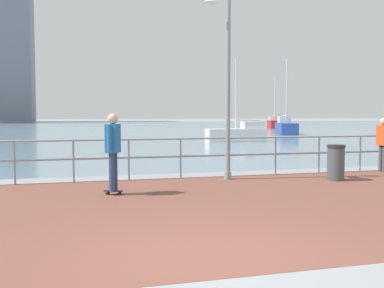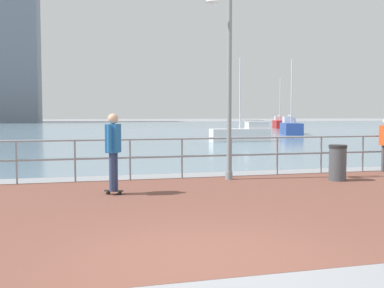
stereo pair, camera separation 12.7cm
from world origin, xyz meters
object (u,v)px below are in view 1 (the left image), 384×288
object	(u,v)px
lamppost	(223,64)
sailboat_white	(238,133)
bystander	(383,140)
sailboat_navy	(286,127)
trash_bin	(336,162)
sailboat_ivory	(274,123)
skateboarder	(113,146)

from	to	relation	value
lamppost	sailboat_white	world-z (taller)	lamppost
bystander	sailboat_white	size ratio (longest dim) A/B	0.31
lamppost	sailboat_white	size ratio (longest dim) A/B	1.04
sailboat_white	bystander	bearing A→B (deg)	-95.12
bystander	sailboat_navy	world-z (taller)	sailboat_navy
bystander	sailboat_white	world-z (taller)	sailboat_white
trash_bin	sailboat_ivory	world-z (taller)	sailboat_ivory
lamppost	sailboat_ivory	xyz separation A→B (m)	(20.87, 40.22, -2.43)
bystander	skateboarder	bearing A→B (deg)	-167.68
trash_bin	sailboat_navy	size ratio (longest dim) A/B	0.15
skateboarder	sailboat_white	distance (m)	19.68
lamppost	trash_bin	xyz separation A→B (m)	(2.80, -0.89, -2.54)
lamppost	skateboarder	xyz separation A→B (m)	(-3.00, -1.49, -1.97)
sailboat_ivory	sailboat_white	bearing A→B (deg)	-120.32
trash_bin	bystander	bearing A→B (deg)	26.61
trash_bin	sailboat_navy	distance (m)	27.57
skateboarder	bystander	world-z (taller)	skateboarder
sailboat_ivory	trash_bin	bearing A→B (deg)	-113.73
lamppost	skateboarder	bearing A→B (deg)	-153.58
trash_bin	sailboat_ivory	distance (m)	44.90
trash_bin	sailboat_navy	world-z (taller)	sailboat_navy
lamppost	sailboat_white	bearing A→B (deg)	67.40
skateboarder	sailboat_navy	distance (m)	30.93
bystander	sailboat_ivory	world-z (taller)	sailboat_ivory
skateboarder	trash_bin	size ratio (longest dim) A/B	1.87
trash_bin	sailboat_ivory	bearing A→B (deg)	66.27
lamppost	trash_bin	world-z (taller)	lamppost
sailboat_ivory	skateboarder	bearing A→B (deg)	-119.78
skateboarder	sailboat_ivory	bearing A→B (deg)	60.22
sailboat_navy	skateboarder	bearing A→B (deg)	-123.83
lamppost	trash_bin	distance (m)	3.89
skateboarder	sailboat_navy	world-z (taller)	sailboat_navy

